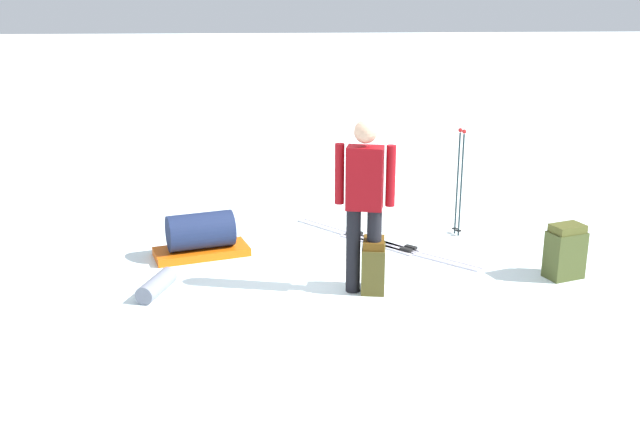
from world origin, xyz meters
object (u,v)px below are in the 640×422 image
ski_poles_planted_near (460,177)px  gear_sled (201,236)px  skier_standing (364,198)px  sleeping_mat_rolled (157,285)px  ski_pair_near (408,250)px  backpack_bright (373,266)px  backpack_large_dark (565,252)px  ski_pair_far (354,235)px

ski_poles_planted_near → gear_sled: (0.52, -3.00, -0.49)m
skier_standing → gear_sled: bearing=-124.0°
sleeping_mat_rolled → ski_pair_near: bearing=111.1°
ski_pair_near → backpack_bright: bearing=-27.1°
skier_standing → backpack_bright: 0.70m
skier_standing → ski_pair_near: bearing=149.3°
backpack_large_dark → sleeping_mat_rolled: size_ratio=1.04×
ski_pair_far → sleeping_mat_rolled: bearing=-53.0°
backpack_bright → skier_standing: bearing=-78.0°
ski_poles_planted_near → sleeping_mat_rolled: (1.57, -3.34, -0.63)m
ski_pair_near → ski_pair_far: 0.79m
backpack_large_dark → gear_sled: 3.87m
skier_standing → gear_sled: (-1.12, -1.66, -0.73)m
ski_pair_far → backpack_large_dark: (1.43, 1.99, 0.27)m
ski_poles_planted_near → gear_sled: ski_poles_planted_near is taller
backpack_large_dark → ski_poles_planted_near: bearing=-151.7°
ski_pair_far → backpack_bright: 1.66m
skier_standing → ski_poles_planted_near: 2.13m
ski_pair_near → ski_pair_far: size_ratio=0.99×
skier_standing → backpack_large_dark: bearing=96.3°
backpack_large_dark → backpack_bright: size_ratio=1.06×
ski_pair_far → skier_standing: bearing=-3.6°
ski_pair_far → backpack_bright: size_ratio=2.73×
skier_standing → backpack_large_dark: size_ratio=2.98×
ski_poles_planted_near → sleeping_mat_rolled: ski_poles_planted_near is taller
ski_pair_near → gear_sled: 2.33m
sleeping_mat_rolled → backpack_large_dark: bearing=92.2°
backpack_bright → ski_pair_near: bearing=152.9°
ski_pair_near → backpack_large_dark: 1.71m
gear_sled → sleeping_mat_rolled: gear_sled is taller
ski_pair_near → backpack_bright: (1.08, -0.55, 0.25)m
skier_standing → ski_pair_near: (-1.10, 0.65, -0.94)m
backpack_large_dark → ski_poles_planted_near: ski_poles_planted_near is taller
ski_pair_near → ski_poles_planted_near: bearing=128.6°
gear_sled → sleeping_mat_rolled: 1.11m
ski_pair_near → sleeping_mat_rolled: 2.85m
ski_poles_planted_near → sleeping_mat_rolled: 3.75m
ski_poles_planted_near → sleeping_mat_rolled: bearing=-64.8°
backpack_large_dark → backpack_bright: bearing=-84.0°
backpack_bright → gear_sled: backpack_bright is taller
ski_pair_far → sleeping_mat_rolled: 2.64m
ski_pair_near → gear_sled: (-0.02, -2.32, 0.21)m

